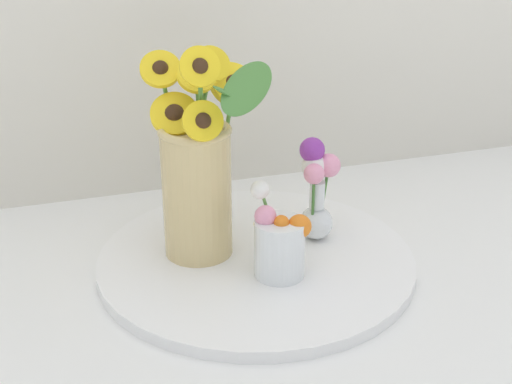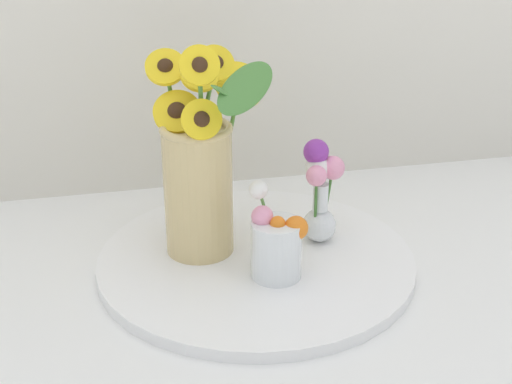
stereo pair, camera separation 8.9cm
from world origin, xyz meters
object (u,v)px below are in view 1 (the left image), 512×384
object	(u,v)px
serving_tray	(256,260)
vase_bulb_right	(316,186)
vase_small_center	(279,242)
mason_jar_sunflowers	(199,173)

from	to	relation	value
serving_tray	vase_bulb_right	world-z (taller)	vase_bulb_right
vase_bulb_right	vase_small_center	bearing A→B (deg)	-134.92
serving_tray	mason_jar_sunflowers	xyz separation A→B (m)	(-0.08, 0.05, 0.15)
mason_jar_sunflowers	vase_bulb_right	xyz separation A→B (m)	(0.20, -0.01, -0.05)
vase_bulb_right	serving_tray	bearing A→B (deg)	-163.64
serving_tray	vase_bulb_right	bearing A→B (deg)	16.36
mason_jar_sunflowers	vase_bulb_right	size ratio (longest dim) A/B	1.96
vase_small_center	mason_jar_sunflowers	bearing A→B (deg)	131.30
mason_jar_sunflowers	vase_small_center	world-z (taller)	mason_jar_sunflowers
serving_tray	vase_small_center	xyz separation A→B (m)	(0.02, -0.07, 0.07)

